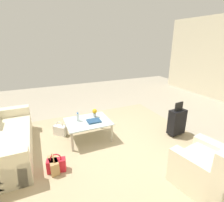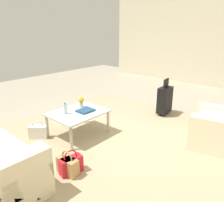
{
  "view_description": "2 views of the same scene",
  "coord_description": "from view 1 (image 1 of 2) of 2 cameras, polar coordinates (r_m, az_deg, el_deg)",
  "views": [
    {
      "loc": [
        1.36,
        3.03,
        2.21
      ],
      "look_at": [
        -0.05,
        -0.15,
        0.99
      ],
      "focal_mm": 28.0,
      "sensor_mm": 36.0,
      "label": 1
    },
    {
      "loc": [
        2.79,
        2.45,
        1.91
      ],
      "look_at": [
        0.02,
        0.01,
        0.69
      ],
      "focal_mm": 35.0,
      "sensor_mm": 36.0,
      "label": 2
    }
  ],
  "objects": [
    {
      "name": "suitcase_black",
      "position": [
        4.49,
        20.41,
        -6.3
      ],
      "size": [
        0.42,
        0.25,
        0.85
      ],
      "color": "black",
      "rests_on": "ground"
    },
    {
      "name": "water_bottle",
      "position": [
        4.06,
        -11.08,
        -5.17
      ],
      "size": [
        0.06,
        0.06,
        0.2
      ],
      "color": "silver",
      "rests_on": "coffee_table"
    },
    {
      "name": "ground_plane",
      "position": [
        3.99,
        0.22,
        -14.31
      ],
      "size": [
        12.0,
        12.0,
        0.0
      ],
      "primitive_type": "plane",
      "color": "#A89E89"
    },
    {
      "name": "handbag_red",
      "position": [
        3.41,
        -17.7,
        -19.26
      ],
      "size": [
        0.34,
        0.2,
        0.36
      ],
      "color": "red",
      "rests_on": "ground"
    },
    {
      "name": "handbag_white",
      "position": [
        4.49,
        -16.57,
        -9.11
      ],
      "size": [
        0.32,
        0.33,
        0.36
      ],
      "color": "white",
      "rests_on": "ground"
    },
    {
      "name": "flower_vase",
      "position": [
        4.19,
        -5.68,
        -3.65
      ],
      "size": [
        0.11,
        0.11,
        0.21
      ],
      "color": "#B2B7BC",
      "rests_on": "coffee_table"
    },
    {
      "name": "area_rug",
      "position": [
        3.66,
        -7.44,
        -17.84
      ],
      "size": [
        5.2,
        4.4,
        0.01
      ],
      "primitive_type": "cube",
      "color": "tan",
      "rests_on": "ground"
    },
    {
      "name": "coffee_table",
      "position": [
        4.08,
        -7.87,
        -7.17
      ],
      "size": [
        0.99,
        0.8,
        0.46
      ],
      "color": "silver",
      "rests_on": "ground"
    },
    {
      "name": "coffee_table_book",
      "position": [
        4.01,
        -5.93,
        -6.47
      ],
      "size": [
        0.3,
        0.25,
        0.03
      ],
      "primitive_type": "cube",
      "rotation": [
        0.0,
        0.0,
        -0.02
      ],
      "color": "navy",
      "rests_on": "coffee_table"
    },
    {
      "name": "armchair",
      "position": [
        3.26,
        29.71,
        -19.31
      ],
      "size": [
        1.0,
        0.98,
        0.9
      ],
      "color": "beige",
      "rests_on": "ground"
    },
    {
      "name": "handbag_tan",
      "position": [
        3.43,
        -18.5,
        -19.19
      ],
      "size": [
        0.16,
        0.33,
        0.36
      ],
      "color": "tan",
      "rests_on": "ground"
    }
  ]
}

